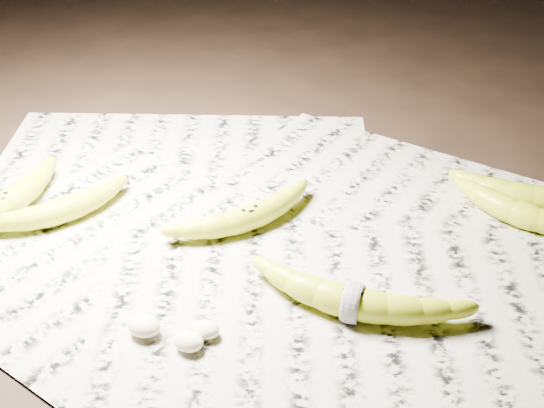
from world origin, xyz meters
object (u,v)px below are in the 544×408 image
(banana_taped, at_px, (353,300))
(banana_left_b, at_px, (61,208))
(banana_upper_b, at_px, (533,197))
(banana_center, at_px, (248,215))
(banana_left_a, at_px, (1,204))
(banana_upper_a, at_px, (515,209))

(banana_taped, bearing_deg, banana_left_b, 172.66)
(banana_left_b, relative_size, banana_upper_b, 0.92)
(banana_center, bearing_deg, banana_upper_b, -26.00)
(banana_center, bearing_deg, banana_taped, -86.51)
(banana_left_b, xyz_separation_m, banana_upper_b, (0.58, 0.20, 0.00))
(banana_left_a, distance_m, banana_upper_a, 0.66)
(banana_left_b, xyz_separation_m, banana_taped, (0.40, -0.07, 0.00))
(banana_upper_a, xyz_separation_m, banana_upper_b, (0.02, 0.03, 0.00))
(banana_left_a, xyz_separation_m, banana_center, (0.31, 0.07, -0.00))
(banana_left_b, height_order, banana_upper_a, same)
(banana_left_a, relative_size, banana_upper_b, 1.12)
(banana_upper_b, bearing_deg, banana_center, -155.58)
(banana_left_b, distance_m, banana_center, 0.24)
(banana_taped, height_order, banana_upper_b, same)
(banana_center, bearing_deg, banana_upper_a, -29.91)
(banana_upper_b, bearing_deg, banana_taped, -122.86)
(banana_taped, bearing_deg, banana_left_a, 176.24)
(banana_center, distance_m, banana_taped, 0.20)
(banana_taped, distance_m, banana_upper_b, 0.33)
(banana_left_a, bearing_deg, banana_left_b, -61.50)
(banana_taped, xyz_separation_m, banana_upper_a, (0.16, 0.24, -0.00))
(banana_left_a, distance_m, banana_upper_b, 0.69)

